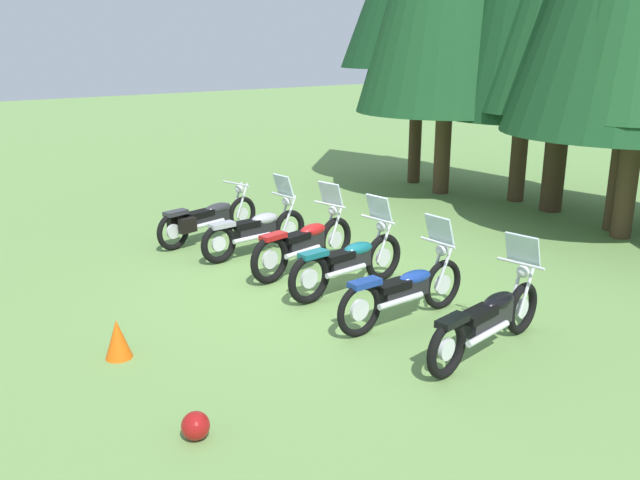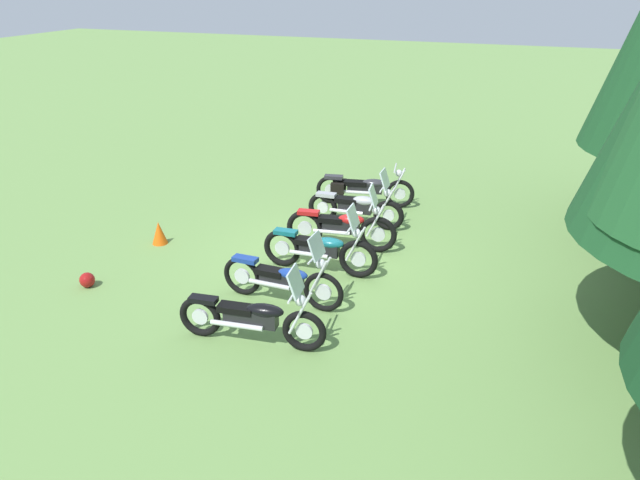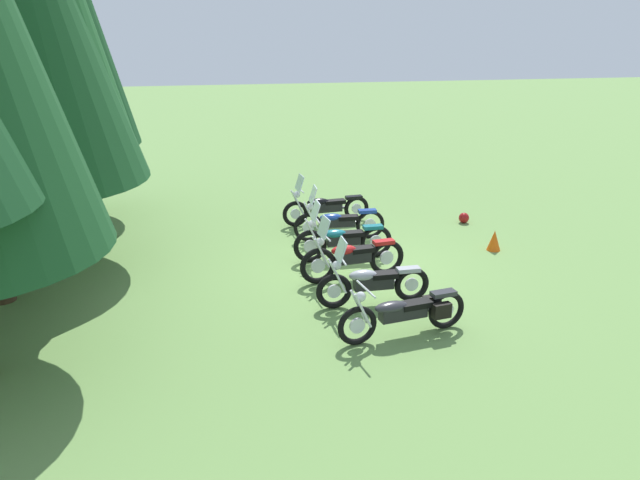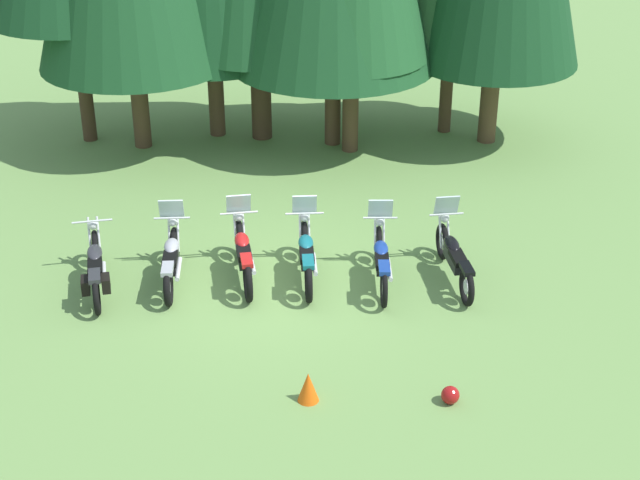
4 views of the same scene
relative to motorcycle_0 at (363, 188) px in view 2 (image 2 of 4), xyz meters
name	(u,v)px [view 2 (image 2 of 4)]	position (x,y,z in m)	size (l,w,h in m)	color
ground_plane	(324,259)	(3.15, 0.16, -0.44)	(80.00, 80.00, 0.00)	#6B934C
motorcycle_0	(363,188)	(0.00, 0.00, 0.00)	(0.85, 2.36, 1.00)	black
motorcycle_1	(357,207)	(1.30, 0.25, 0.01)	(0.65, 2.20, 1.35)	black
motorcycle_2	(342,227)	(2.57, 0.34, 0.04)	(0.68, 2.27, 1.39)	black
motorcycle_3	(321,249)	(3.69, 0.29, 0.03)	(0.69, 2.26, 1.38)	black
motorcycle_4	(283,279)	(5.02, 0.10, 0.02)	(0.62, 2.24, 1.37)	black
motorcycle_5	(253,317)	(6.33, 0.18, 0.01)	(0.63, 2.35, 1.35)	black
traffic_cone	(159,233)	(3.65, -3.32, -0.20)	(0.32, 0.32, 0.48)	#EA590F
dropped_helmet	(87,280)	(5.73, -3.45, -0.31)	(0.27, 0.27, 0.27)	maroon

